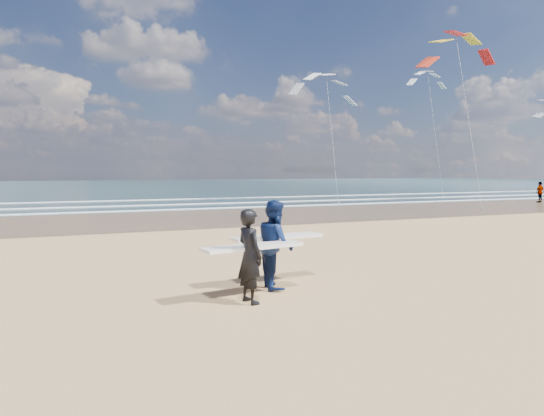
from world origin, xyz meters
name	(u,v)px	position (x,y,z in m)	size (l,w,h in m)	color
wet_sand_strip	(424,208)	(20.00, 18.00, 0.01)	(220.00, 12.00, 0.01)	#4D3E29
ocean	(213,185)	(20.00, 72.00, 0.01)	(220.00, 100.00, 0.02)	#183135
foam_breakers	(347,199)	(20.00, 28.10, 0.05)	(220.00, 11.70, 0.05)	white
surfer_near	(250,255)	(0.36, -0.13, 0.96)	(2.25, 1.16, 1.89)	black
surfer_far	(275,244)	(1.31, 0.79, 1.00)	(2.23, 1.23, 1.99)	#0C1B45
beachgoer_1	(540,192)	(32.54, 18.82, 0.86)	(1.01, 0.42, 1.72)	brown
kite_0	(465,94)	(23.08, 17.63, 8.00)	(6.69, 4.84, 13.92)	slate
kite_1	(330,119)	(17.67, 27.19, 6.94)	(6.37, 4.80, 12.21)	slate
kite_5	(434,124)	(33.03, 32.09, 7.50)	(4.87, 4.64, 14.39)	slate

